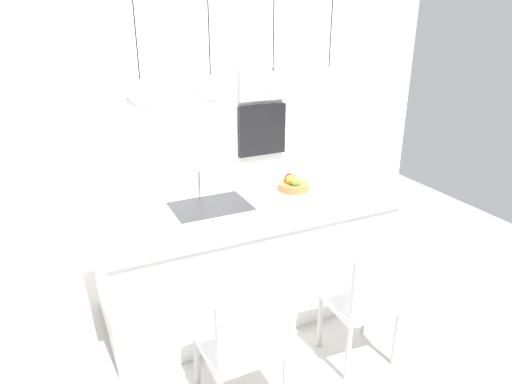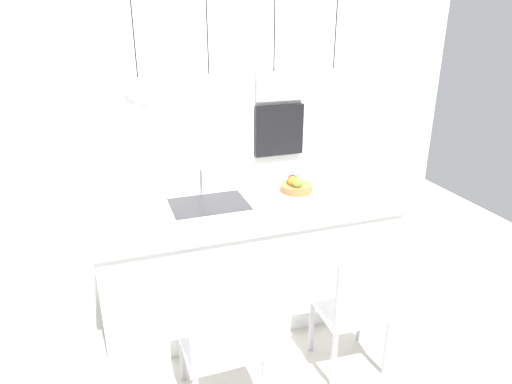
% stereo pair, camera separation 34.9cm
% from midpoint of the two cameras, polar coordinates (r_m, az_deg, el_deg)
% --- Properties ---
extents(floor, '(6.60, 6.60, 0.00)m').
position_cam_midpoint_polar(floor, '(3.92, 1.20, -13.31)').
color(floor, '#BCB7AD').
rests_on(floor, ground).
extents(back_wall, '(6.00, 0.10, 2.60)m').
position_cam_midpoint_polar(back_wall, '(4.88, -5.50, 10.43)').
color(back_wall, white).
rests_on(back_wall, ground).
extents(kitchen_island, '(2.24, 1.01, 0.90)m').
position_cam_midpoint_polar(kitchen_island, '(3.67, 1.26, -7.50)').
color(kitchen_island, white).
rests_on(kitchen_island, ground).
extents(sink_basin, '(0.56, 0.40, 0.02)m').
position_cam_midpoint_polar(sink_basin, '(3.40, -2.90, -1.65)').
color(sink_basin, '#2D2D30').
rests_on(sink_basin, kitchen_island).
extents(faucet, '(0.02, 0.17, 0.22)m').
position_cam_midpoint_polar(faucet, '(3.54, -3.92, 1.84)').
color(faucet, silver).
rests_on(faucet, kitchen_island).
extents(fruit_bowl, '(0.25, 0.25, 0.13)m').
position_cam_midpoint_polar(fruit_bowl, '(3.65, 7.64, 0.76)').
color(fruit_bowl, '#9E6B38').
rests_on(fruit_bowl, kitchen_island).
extents(microwave, '(0.54, 0.08, 0.34)m').
position_cam_midpoint_polar(microwave, '(5.07, 4.94, 13.05)').
color(microwave, '#9E9EA3').
rests_on(microwave, back_wall).
extents(oven, '(0.56, 0.08, 0.56)m').
position_cam_midpoint_polar(oven, '(5.17, 4.77, 7.56)').
color(oven, black).
rests_on(oven, back_wall).
extents(chair_near, '(0.47, 0.48, 0.86)m').
position_cam_midpoint_polar(chair_near, '(2.78, -0.26, -17.66)').
color(chair_near, silver).
rests_on(chair_near, ground).
extents(chair_middle, '(0.45, 0.44, 0.89)m').
position_cam_midpoint_polar(chair_middle, '(3.10, 15.47, -13.32)').
color(chair_middle, silver).
rests_on(chair_middle, ground).
extents(pendant_light_left, '(0.20, 0.20, 0.80)m').
position_cam_midpoint_polar(pendant_light_left, '(3.08, -11.03, 11.87)').
color(pendant_light_left, silver).
extents(pendant_light_center_left, '(0.20, 0.20, 0.80)m').
position_cam_midpoint_polar(pendant_light_center_left, '(3.17, -2.57, 12.53)').
color(pendant_light_center_left, silver).
extents(pendant_light_center_right, '(0.20, 0.20, 0.80)m').
position_cam_midpoint_polar(pendant_light_center_right, '(3.33, 5.27, 12.91)').
color(pendant_light_center_right, silver).
extents(pendant_light_right, '(0.20, 0.20, 0.80)m').
position_cam_midpoint_polar(pendant_light_right, '(3.55, 12.29, 13.05)').
color(pendant_light_right, silver).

